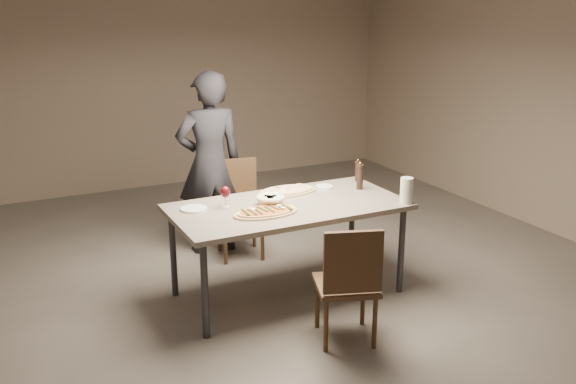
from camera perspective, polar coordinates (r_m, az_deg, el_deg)
name	(u,v)px	position (r m, az deg, el deg)	size (l,w,h in m)	color
room	(288,121)	(4.77, 0.00, 6.33)	(7.00, 7.00, 7.00)	#5B544E
dining_table	(288,211)	(4.95, 0.00, -1.74)	(1.80, 0.90, 0.75)	slate
zucchini_pizza	(266,212)	(4.72, -1.97, -1.76)	(0.50, 0.28, 0.05)	tan
ham_pizza	(287,191)	(5.22, -0.08, 0.11)	(0.51, 0.28, 0.04)	tan
bread_basket	(270,200)	(4.89, -1.58, -0.68)	(0.22, 0.22, 0.08)	beige
oil_dish	(324,187)	(5.36, 3.24, 0.46)	(0.14, 0.14, 0.02)	white
pepper_mill_left	(358,171)	(5.56, 6.22, 1.90)	(0.05, 0.05, 0.20)	black
pepper_mill_right	(360,176)	(5.33, 6.41, 1.39)	(0.06, 0.06, 0.23)	black
carafe	(406,191)	(5.01, 10.49, 0.12)	(0.10, 0.10, 0.20)	silver
wine_glass	(225,193)	(4.85, -5.59, -0.05)	(0.07, 0.07, 0.17)	silver
side_plate	(194,209)	(4.86, -8.38, -1.48)	(0.20, 0.20, 0.01)	white
chair_near	(349,279)	(4.33, 5.43, -7.70)	(0.52, 0.52, 0.86)	#402B1A
chair_far	(238,202)	(5.85, -4.48, -0.91)	(0.48, 0.48, 0.87)	#402B1A
diner	(210,163)	(5.85, -6.98, 2.55)	(0.61, 0.40, 1.67)	black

